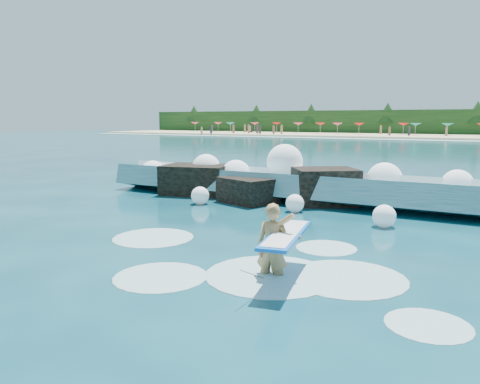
{
  "coord_description": "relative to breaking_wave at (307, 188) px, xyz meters",
  "views": [
    {
      "loc": [
        7.89,
        -9.28,
        3.23
      ],
      "look_at": [
        1.5,
        2.0,
        1.2
      ],
      "focal_mm": 35.0,
      "sensor_mm": 36.0,
      "label": 1
    }
  ],
  "objects": [
    {
      "name": "treeline",
      "position": [
        -1.17,
        79.97,
        1.97
      ],
      "size": [
        140.0,
        4.0,
        5.0
      ],
      "primitive_type": "cube",
      "color": "black",
      "rests_on": "ground"
    },
    {
      "name": "breaking_wave",
      "position": [
        0.0,
        0.0,
        0.0
      ],
      "size": [
        17.68,
        2.77,
        1.52
      ],
      "color": "#346F82",
      "rests_on": "ground"
    },
    {
      "name": "rock_cluster",
      "position": [
        -2.25,
        -0.7,
        -0.02
      ],
      "size": [
        8.73,
        3.71,
        1.6
      ],
      "color": "black",
      "rests_on": "ground"
    },
    {
      "name": "surf_foam",
      "position": [
        2.19,
        -8.49,
        -0.53
      ],
      "size": [
        9.2,
        5.57,
        0.14
      ],
      "color": "silver",
      "rests_on": "ground"
    },
    {
      "name": "wet_band",
      "position": [
        -1.17,
        58.97,
        -0.49
      ],
      "size": [
        140.0,
        5.0,
        0.08
      ],
      "primitive_type": "cube",
      "color": "silver",
      "rests_on": "ground"
    },
    {
      "name": "ground",
      "position": [
        -1.17,
        -8.03,
        -0.53
      ],
      "size": [
        200.0,
        200.0,
        0.0
      ],
      "primitive_type": "plane",
      "color": "#07313F",
      "rests_on": "ground"
    },
    {
      "name": "beach_umbrellas",
      "position": [
        -1.27,
        71.89,
        1.72
      ],
      "size": [
        113.23,
        6.96,
        0.5
      ],
      "color": "#D63F5B",
      "rests_on": "ground"
    },
    {
      "name": "surfer_with_board",
      "position": [
        2.81,
        -8.92,
        0.15
      ],
      "size": [
        1.18,
        3.01,
        1.85
      ],
      "color": "#9F784A",
      "rests_on": "ground"
    },
    {
      "name": "beachgoers",
      "position": [
        0.97,
        67.35,
        0.57
      ],
      "size": [
        105.12,
        13.44,
        1.93
      ],
      "color": "#3F332D",
      "rests_on": "ground"
    },
    {
      "name": "beach",
      "position": [
        -1.17,
        69.97,
        -0.33
      ],
      "size": [
        140.0,
        20.0,
        0.4
      ],
      "primitive_type": "cube",
      "color": "tan",
      "rests_on": "ground"
    },
    {
      "name": "wave_spray",
      "position": [
        -0.57,
        -0.04,
        0.48
      ],
      "size": [
        15.74,
        4.92,
        2.22
      ],
      "color": "white",
      "rests_on": "ground"
    }
  ]
}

